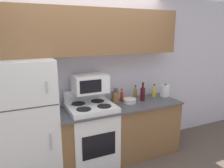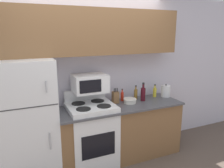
{
  "view_description": "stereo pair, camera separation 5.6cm",
  "coord_description": "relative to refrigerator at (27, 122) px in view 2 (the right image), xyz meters",
  "views": [
    {
      "loc": [
        -1.09,
        -2.54,
        1.97
      ],
      "look_at": [
        0.22,
        0.27,
        1.23
      ],
      "focal_mm": 35.0,
      "sensor_mm": 36.0,
      "label": 1
    },
    {
      "loc": [
        -1.04,
        -2.57,
        1.97
      ],
      "look_at": [
        0.22,
        0.27,
        1.23
      ],
      "focal_mm": 35.0,
      "sensor_mm": 36.0,
      "label": 2
    }
  ],
  "objects": [
    {
      "name": "knife_block",
      "position": [
        1.32,
        0.1,
        0.15
      ],
      "size": [
        0.09,
        0.09,
        0.24
      ],
      "color": "brown",
      "rests_on": "lower_cabinets"
    },
    {
      "name": "stove",
      "position": [
        0.87,
        -0.03,
        -0.33
      ],
      "size": [
        0.67,
        0.62,
        1.11
      ],
      "color": "white",
      "rests_on": "ground_plane"
    },
    {
      "name": "bottle_cooking_spray",
      "position": [
        2.08,
        0.13,
        0.14
      ],
      "size": [
        0.06,
        0.06,
        0.22
      ],
      "color": "gold",
      "rests_on": "lower_cabinets"
    },
    {
      "name": "refrigerator",
      "position": [
        0.0,
        0.0,
        0.0
      ],
      "size": [
        0.75,
        0.65,
        1.65
      ],
      "color": "white",
      "rests_on": "ground_plane"
    },
    {
      "name": "bottle_wine_red",
      "position": [
        1.78,
        0.02,
        0.17
      ],
      "size": [
        0.08,
        0.08,
        0.3
      ],
      "color": "#470F19",
      "rests_on": "lower_cabinets"
    },
    {
      "name": "kettle",
      "position": [
        2.26,
        0.07,
        0.15
      ],
      "size": [
        0.16,
        0.16,
        0.22
      ],
      "color": "white",
      "rests_on": "lower_cabinets"
    },
    {
      "name": "bowl",
      "position": [
        1.53,
        0.01,
        0.09
      ],
      "size": [
        0.21,
        0.21,
        0.07
      ],
      "color": "silver",
      "rests_on": "lower_cabinets"
    },
    {
      "name": "bottle_hot_sauce",
      "position": [
        1.47,
        0.16,
        0.14
      ],
      "size": [
        0.05,
        0.05,
        0.2
      ],
      "color": "red",
      "rests_on": "lower_cabinets"
    },
    {
      "name": "bottle_vinegar",
      "position": [
        1.71,
        0.13,
        0.15
      ],
      "size": [
        0.06,
        0.06,
        0.24
      ],
      "color": "olive",
      "rests_on": "lower_cabinets"
    },
    {
      "name": "lower_cabinets",
      "position": [
        1.35,
        -0.01,
        -0.38
      ],
      "size": [
        1.95,
        0.63,
        0.88
      ],
      "color": "brown",
      "rests_on": "ground_plane"
    },
    {
      "name": "upper_cabinets",
      "position": [
        0.98,
        0.15,
        1.15
      ],
      "size": [
        2.7,
        0.34,
        0.65
      ],
      "color": "brown",
      "rests_on": "refrigerator"
    },
    {
      "name": "microwave",
      "position": [
        0.9,
        0.08,
        0.42
      ],
      "size": [
        0.49,
        0.36,
        0.26
      ],
      "color": "white",
      "rests_on": "stove"
    },
    {
      "name": "wall_back",
      "position": [
        0.98,
        0.35,
        0.45
      ],
      "size": [
        8.0,
        0.05,
        2.55
      ],
      "color": "silver",
      "rests_on": "ground_plane"
    }
  ]
}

